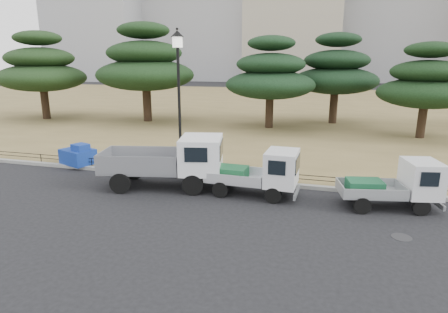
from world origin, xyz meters
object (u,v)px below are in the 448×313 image
(truck_kei_front, at_px, (259,173))
(tarp_pile, at_px, (78,156))
(truck_large, at_px, (170,159))
(truck_kei_rear, at_px, (396,185))
(street_lamp, at_px, (179,79))

(truck_kei_front, xyz_separation_m, tarp_pile, (-9.53, 1.68, -0.36))
(truck_large, distance_m, truck_kei_rear, 8.78)
(truck_kei_front, distance_m, street_lamp, 5.52)
(truck_large, xyz_separation_m, tarp_pile, (-5.73, 1.69, -0.64))
(truck_kei_rear, bearing_deg, tarp_pile, 162.23)
(truck_kei_front, relative_size, street_lamp, 0.57)
(truck_large, height_order, street_lamp, street_lamp)
(truck_kei_front, distance_m, truck_kei_rear, 4.98)
(truck_kei_rear, relative_size, tarp_pile, 1.90)
(truck_kei_rear, xyz_separation_m, tarp_pile, (-14.51, 1.65, -0.31))
(street_lamp, bearing_deg, tarp_pile, 179.56)
(truck_kei_rear, relative_size, street_lamp, 0.57)
(tarp_pile, bearing_deg, truck_large, -16.39)
(truck_large, relative_size, tarp_pile, 2.79)
(truck_kei_front, bearing_deg, tarp_pile, 172.29)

